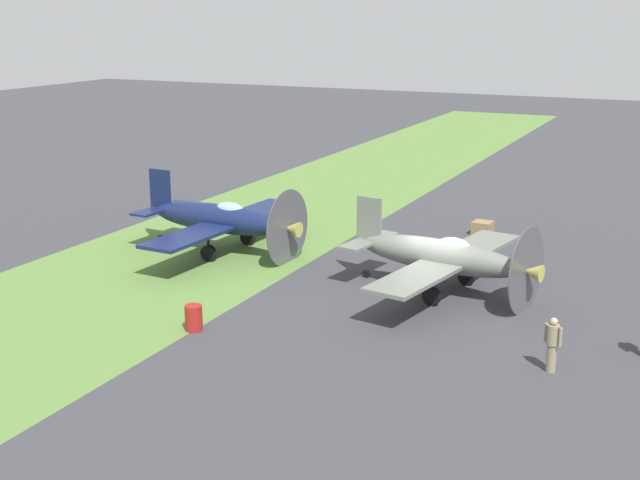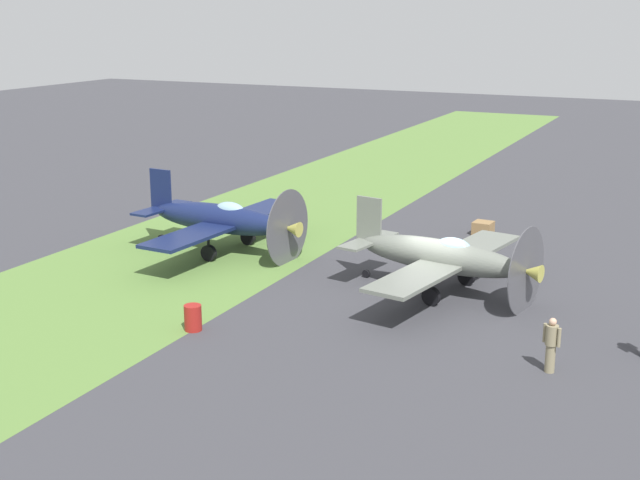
# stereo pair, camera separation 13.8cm
# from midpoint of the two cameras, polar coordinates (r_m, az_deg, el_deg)

# --- Properties ---
(ground_plane) EXTENTS (160.00, 160.00, 0.00)m
(ground_plane) POSITION_cam_midpoint_polar(r_m,az_deg,el_deg) (33.39, 7.25, -3.52)
(ground_plane) COLOR #38383D
(grass_verge) EXTENTS (120.00, 11.00, 0.01)m
(grass_verge) POSITION_cam_midpoint_polar(r_m,az_deg,el_deg) (38.34, -9.35, -1.14)
(grass_verge) COLOR #567A38
(grass_verge) RESTS_ON ground
(airplane_lead) EXTENTS (9.98, 7.95, 3.53)m
(airplane_lead) POSITION_cam_midpoint_polar(r_m,az_deg,el_deg) (33.01, 8.07, -1.08)
(airplane_lead) COLOR slate
(airplane_lead) RESTS_ON ground
(airplane_wingman) EXTENTS (10.21, 8.07, 3.63)m
(airplane_wingman) POSITION_cam_midpoint_polar(r_m,az_deg,el_deg) (38.59, -6.69, 1.40)
(airplane_wingman) COLOR #141E47
(airplane_wingman) RESTS_ON ground
(ground_crew_mechanic) EXTENTS (0.38, 0.58, 1.73)m
(ground_crew_mechanic) POSITION_cam_midpoint_polar(r_m,az_deg,el_deg) (26.74, 15.10, -6.68)
(ground_crew_mechanic) COLOR #847A5B
(ground_crew_mechanic) RESTS_ON ground
(fuel_drum) EXTENTS (0.60, 0.60, 0.90)m
(fuel_drum) POSITION_cam_midpoint_polar(r_m,az_deg,el_deg) (29.54, -8.56, -5.16)
(fuel_drum) COLOR maroon
(fuel_drum) RESTS_ON ground
(supply_crate) EXTENTS (0.95, 0.95, 0.64)m
(supply_crate) POSITION_cam_midpoint_polar(r_m,az_deg,el_deg) (42.35, 10.70, 0.80)
(supply_crate) COLOR olive
(supply_crate) RESTS_ON ground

